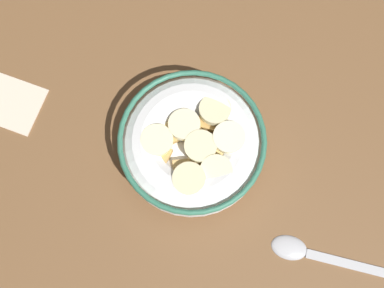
% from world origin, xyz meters
% --- Properties ---
extents(ground_plane, '(1.26, 1.26, 0.02)m').
position_xyz_m(ground_plane, '(0.00, 0.00, -0.01)').
color(ground_plane, brown).
extents(cereal_bowl, '(0.16, 0.16, 0.05)m').
position_xyz_m(cereal_bowl, '(-0.00, -0.00, 0.03)').
color(cereal_bowl, white).
rests_on(cereal_bowl, ground_plane).
extents(spoon, '(0.15, 0.07, 0.01)m').
position_xyz_m(spoon, '(-0.17, 0.02, 0.00)').
color(spoon, '#B7B7BC').
rests_on(spoon, ground_plane).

